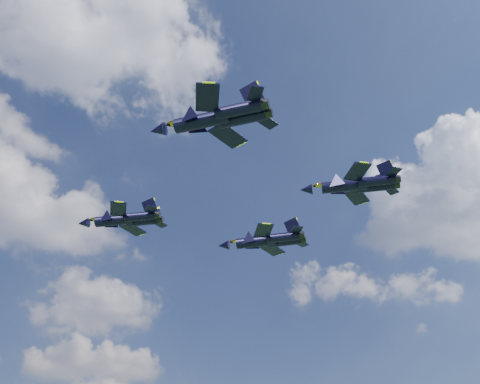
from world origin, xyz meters
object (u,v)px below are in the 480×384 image
(jet_lead, at_px, (112,220))
(jet_left, at_px, (198,121))
(jet_slot, at_px, (340,186))
(jet_right, at_px, (253,242))

(jet_lead, xyz_separation_m, jet_left, (4.33, -29.04, 0.06))
(jet_left, bearing_deg, jet_slot, -33.82)
(jet_left, bearing_deg, jet_lead, 49.73)
(jet_lead, bearing_deg, jet_left, -137.96)
(jet_left, relative_size, jet_right, 0.91)
(jet_lead, height_order, jet_left, jet_left)
(jet_left, bearing_deg, jet_right, 6.63)
(jet_left, distance_m, jet_right, 39.97)
(jet_left, height_order, jet_right, jet_right)
(jet_lead, bearing_deg, jet_right, -48.54)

